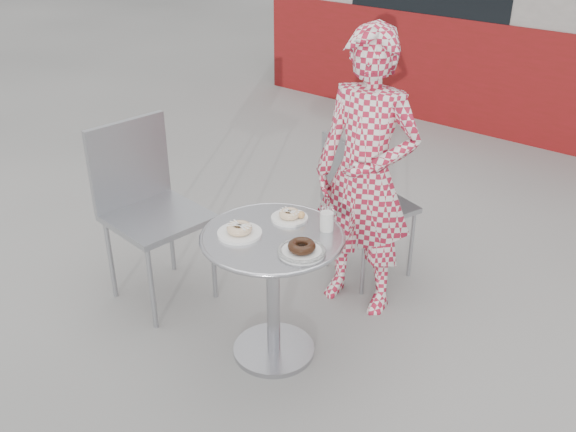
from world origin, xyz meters
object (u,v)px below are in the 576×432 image
Objects in this scene: seated_person at (366,176)px; milk_cup at (327,220)px; plate_checker at (302,249)px; bistro_table at (273,266)px; plate_near at (240,231)px; plate_far at (290,216)px; chair_left at (159,249)px; chair_far at (367,233)px.

seated_person is 0.47m from milk_cup.
bistro_table is at bearing 168.87° from plate_checker.
plate_near is 0.32m from plate_checker.
milk_cup is at bearing 6.60° from plate_far.
seated_person is at bearing 75.36° from plate_near.
plate_far is (-0.03, 0.17, 0.18)m from bistro_table.
plate_checker is at bearing -84.85° from chair_left.
seated_person is (0.88, 0.67, 0.46)m from chair_left.
bistro_table is 0.78× the size of chair_far.
chair_left reaches higher than plate_checker.
chair_left is 1.08m from milk_cup.
seated_person is 7.49× the size of plate_near.
chair_far is 0.57× the size of seated_person.
milk_cup is (-0.04, 0.23, 0.03)m from plate_checker.
chair_far is 4.13× the size of plate_checker.
chair_left is at bearing -167.81° from milk_cup.
plate_near is 0.40m from milk_cup.
plate_far is 0.83× the size of plate_checker.
plate_checker reaches higher than bistro_table.
plate_far is at bearing -109.96° from seated_person.
chair_far is at bearing 86.38° from plate_near.
plate_near is 1.89× the size of milk_cup.
plate_far is 0.31m from plate_checker.
plate_checker is (0.23, -0.21, -0.00)m from plate_far.
bistro_table is at bearing -103.72° from seated_person.
seated_person is (0.07, 0.65, 0.25)m from bistro_table.
plate_checker is 1.96× the size of milk_cup.
bistro_table is 0.83m from chair_left.
plate_checker is (0.20, -0.04, 0.18)m from bistro_table.
plate_checker is at bearing -41.94° from plate_far.
seated_person is 8.70× the size of plate_far.
milk_cup reaches higher than plate_far.
milk_cup reaches higher than bistro_table.
chair_far is 4.97× the size of plate_far.
plate_near is at bearing -134.78° from milk_cup.
milk_cup is (0.28, 0.28, 0.03)m from plate_near.
chair_far is at bearing 91.59° from plate_far.
milk_cup is (0.16, 0.19, 0.21)m from bistro_table.
plate_checker is at bearing 9.13° from plate_near.
plate_far is 1.63× the size of milk_cup.
plate_checker reaches higher than plate_far.
milk_cup reaches higher than plate_near.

